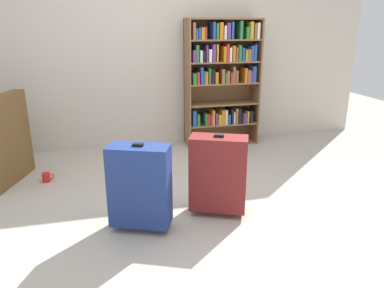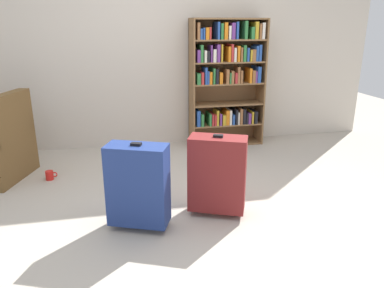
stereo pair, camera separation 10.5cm
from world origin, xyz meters
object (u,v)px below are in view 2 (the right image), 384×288
object	(u,v)px
mug	(50,175)
suitcase_navy_blue	(138,185)
bookshelf	(227,77)
suitcase_dark_red	(217,174)

from	to	relation	value
mug	suitcase_navy_blue	bearing A→B (deg)	-53.59
bookshelf	suitcase_dark_red	xyz separation A→B (m)	(-0.65, -1.89, -0.53)
bookshelf	suitcase_dark_red	distance (m)	2.06
suitcase_dark_red	mug	bearing A→B (deg)	144.91
bookshelf	mug	world-z (taller)	bookshelf
bookshelf	suitcase_navy_blue	world-z (taller)	bookshelf
mug	suitcase_dark_red	bearing A→B (deg)	-35.09
suitcase_navy_blue	suitcase_dark_red	size ratio (longest dim) A/B	1.01
bookshelf	suitcase_navy_blue	xyz separation A→B (m)	(-1.31, -1.98, -0.53)
bookshelf	suitcase_dark_red	size ratio (longest dim) A/B	2.30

